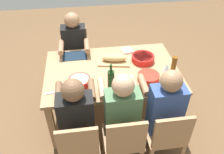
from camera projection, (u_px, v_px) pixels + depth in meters
The scene contains 24 objects.
ground_plane at pixel (112, 112), 3.31m from camera, with size 8.00×8.00×0.00m, color brown.
dining_table at pixel (112, 75), 2.90m from camera, with size 1.62×1.08×0.74m.
chair_near_left at pixel (79, 146), 2.29m from camera, with size 0.40×0.40×0.85m.
diner_near_left at pixel (77, 117), 2.30m from camera, with size 0.41×0.53×1.20m.
chair_near_center at pixel (124, 141), 2.34m from camera, with size 0.40×0.40×0.85m.
diner_near_center at pixel (121, 113), 2.35m from camera, with size 0.41×0.53×1.20m.
chair_near_right at pixel (167, 136), 2.39m from camera, with size 0.40×0.40×0.85m.
diner_near_right at pixel (164, 108), 2.40m from camera, with size 0.41×0.53×1.20m.
chair_far_left at pixel (76, 53), 3.63m from camera, with size 0.40×0.40×0.85m.
diner_far_left at pixel (75, 47), 3.35m from camera, with size 0.41×0.53×1.20m.
serving_bowl_salad at pixel (143, 58), 2.97m from camera, with size 0.29×0.29×0.08m.
serving_bowl_pasta at pixel (80, 81), 2.61m from camera, with size 0.24×0.24×0.07m.
serving_bowl_fruit at pixel (148, 77), 2.67m from camera, with size 0.25×0.25×0.08m.
cutting_board at pixel (114, 61), 2.97m from camera, with size 0.40×0.22×0.02m, color tan.
bread_loaf at pixel (114, 58), 2.94m from camera, with size 0.32×0.11×0.09m, color tan.
wine_bottle at pixel (111, 78), 2.54m from camera, with size 0.08×0.08×0.29m.
beer_bottle at pixel (174, 65), 2.74m from camera, with size 0.06×0.06×0.22m, color brown.
wine_glass at pixel (166, 68), 2.68m from camera, with size 0.08×0.08×0.17m.
fork_near_left at pixel (63, 95), 2.49m from camera, with size 0.02×0.17×0.01m, color silver.
cup_near_center at pixel (125, 83), 2.58m from camera, with size 0.08×0.08×0.10m, color black.
fork_near_center at pixel (104, 91), 2.54m from camera, with size 0.02×0.17×0.01m, color silver.
placemat_far_left at pixel (75, 56), 3.09m from camera, with size 0.32×0.23×0.01m, color #142333.
carving_knife at pixel (55, 92), 2.52m from camera, with size 0.23×0.02×0.01m, color silver.
napkin_stack at pixel (127, 50), 3.18m from camera, with size 0.14×0.14×0.02m, color white.
Camera 1 is at (-0.32, -2.27, 2.44)m, focal length 37.33 mm.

